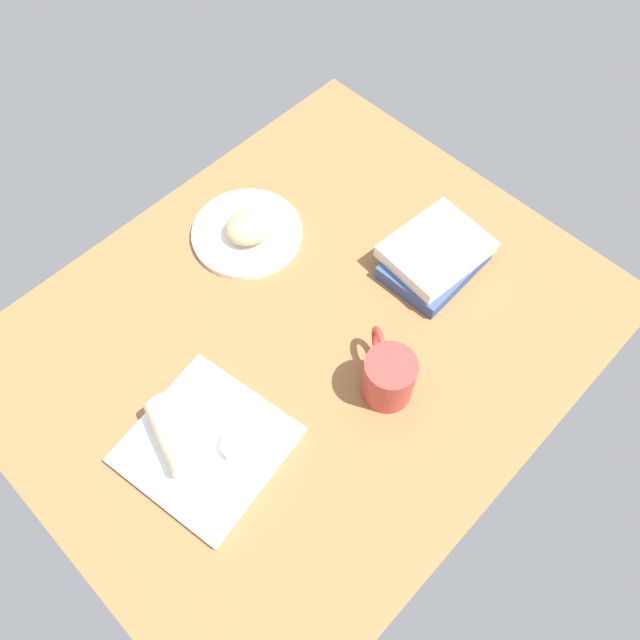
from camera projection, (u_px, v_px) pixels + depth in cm
name	position (u px, v px, depth cm)	size (l,w,h in cm)	color
dining_table	(304.00, 336.00, 123.64)	(110.00, 90.00, 4.00)	olive
round_plate	(247.00, 233.00, 132.69)	(22.78, 22.78, 1.40)	white
scone_pastry	(248.00, 228.00, 129.54)	(9.15, 8.55, 4.71)	tan
square_plate	(207.00, 445.00, 109.89)	(24.52, 24.52, 1.60)	white
sauce_cup	(237.00, 446.00, 107.62)	(5.22, 5.22, 2.51)	silver
breakfast_wrap	(177.00, 433.00, 106.66)	(6.59, 6.59, 12.75)	beige
book_stack	(435.00, 256.00, 126.76)	(21.07, 16.85, 6.24)	#33477F
coffee_mug	(388.00, 376.00, 111.45)	(10.61, 13.32, 10.44)	#B23833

